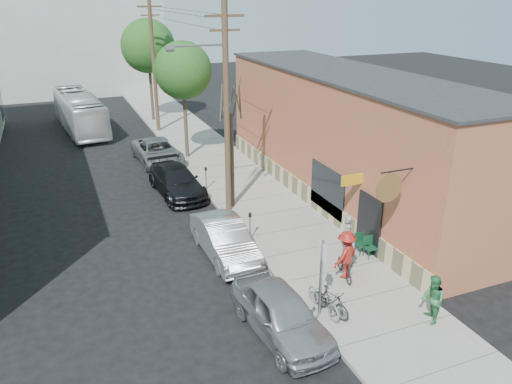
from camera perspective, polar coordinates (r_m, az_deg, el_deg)
name	(u,v)px	position (r m, az deg, el deg)	size (l,w,h in m)	color
ground	(214,271)	(20.13, -4.78, -9.00)	(120.00, 120.00, 0.00)	black
sidewalk	(225,171)	(30.81, -3.53, 2.44)	(4.50, 58.00, 0.15)	gray
cafe_building	(347,136)	(26.62, 10.37, 6.27)	(6.60, 20.20, 6.61)	#A4583C
end_cap_building	(73,36)	(58.79, -20.17, 16.42)	(18.00, 8.00, 12.00)	#B4B4AF
sign_post	(321,271)	(16.64, 7.46, -8.94)	(0.07, 0.45, 2.80)	slate
parking_meter_near	(250,222)	(21.83, -0.68, -3.41)	(0.14, 0.14, 1.24)	slate
parking_meter_far	(206,174)	(27.60, -5.74, 2.02)	(0.14, 0.14, 1.24)	slate
utility_pole_near	(225,106)	(23.50, -3.53, 9.81)	(3.57, 0.28, 10.00)	#503A28
utility_pole_far	(154,63)	(39.51, -11.62, 14.24)	(1.80, 0.28, 10.00)	#503A28
tree_bare	(232,161)	(24.78, -2.80, 3.57)	(0.24, 0.24, 4.76)	#44392C
tree_leafy_mid	(183,71)	(32.34, -8.36, 13.56)	(3.61, 3.61, 7.42)	#44392C
tree_leafy_far	(148,46)	(43.11, -12.26, 15.98)	(4.36, 4.36, 8.26)	#44392C
patio_chair_a	(362,244)	(21.26, 12.00, -5.83)	(0.50, 0.50, 0.88)	#103921
patio_chair_b	(370,247)	(21.06, 12.93, -6.20)	(0.50, 0.50, 0.88)	#103921
patron_grey	(346,237)	(20.58, 10.30, -5.07)	(0.69, 0.46, 1.90)	gray
patron_green	(433,300)	(17.59, 19.55, -11.51)	(0.82, 0.64, 1.69)	#2F7641
cyclist	(346,255)	(19.24, 10.23, -7.08)	(1.23, 0.71, 1.90)	maroon
cyclist_bike	(345,267)	(19.50, 10.12, -8.43)	(0.57, 1.62, 0.85)	black
parked_bike_a	(331,302)	(17.36, 8.59, -12.28)	(0.45, 1.60, 0.96)	black
parked_bike_b	(324,299)	(17.43, 7.74, -12.04)	(0.65, 1.85, 0.97)	slate
car_0	(281,313)	(16.40, 2.89, -13.66)	(1.84, 4.58, 1.56)	#9D9DA4
car_1	(225,239)	(20.82, -3.62, -5.40)	(1.64, 4.71, 1.55)	#B0B2B8
car_2	(176,181)	(27.46, -9.07, 1.25)	(2.13, 5.23, 1.52)	black
car_3	(157,152)	(32.86, -11.20, 4.54)	(2.46, 5.33, 1.48)	gray
bus	(80,112)	(42.32, -19.50, 8.61)	(2.50, 10.67, 2.97)	white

